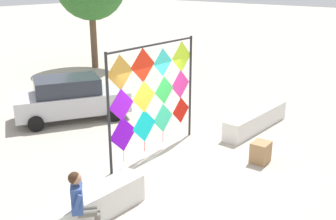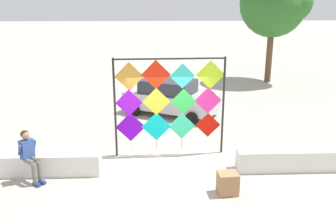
# 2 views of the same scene
# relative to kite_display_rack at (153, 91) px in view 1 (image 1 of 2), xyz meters

# --- Properties ---
(ground) EXTENTS (120.00, 120.00, 0.00)m
(ground) POSITION_rel_kite_display_rack_xyz_m (-0.03, -0.90, -1.82)
(ground) COLOR #ADA393
(plaza_ledge_left) EXTENTS (3.21, 0.56, 0.62)m
(plaza_ledge_left) POSITION_rel_kite_display_rack_xyz_m (-3.61, -1.28, -1.51)
(plaza_ledge_left) COLOR silver
(plaza_ledge_left) RESTS_ON ground
(plaza_ledge_right) EXTENTS (3.21, 0.56, 0.62)m
(plaza_ledge_right) POSITION_rel_kite_display_rack_xyz_m (3.54, -1.28, -1.51)
(plaza_ledge_right) COLOR silver
(plaza_ledge_right) RESTS_ON ground
(kite_display_rack) EXTENTS (3.43, 0.17, 3.12)m
(kite_display_rack) POSITION_rel_kite_display_rack_xyz_m (0.00, 0.00, 0.00)
(kite_display_rack) COLOR #232328
(kite_display_rack) RESTS_ON ground
(seated_vendor) EXTENTS (0.71, 0.68, 1.47)m
(seated_vendor) POSITION_rel_kite_display_rack_xyz_m (-3.81, -1.74, -0.96)
(seated_vendor) COLOR #666056
(seated_vendor) RESTS_ON ground
(parked_car) EXTENTS (4.15, 3.26, 1.49)m
(parked_car) POSITION_rel_kite_display_rack_xyz_m (0.24, 4.14, -1.07)
(parked_car) COLOR #B7B7BC
(parked_car) RESTS_ON ground
(cardboard_box_large) EXTENTS (0.54, 0.47, 0.58)m
(cardboard_box_large) POSITION_rel_kite_display_rack_xyz_m (1.41, -2.59, -1.53)
(cardboard_box_large) COLOR #9E754C
(cardboard_box_large) RESTS_ON ground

